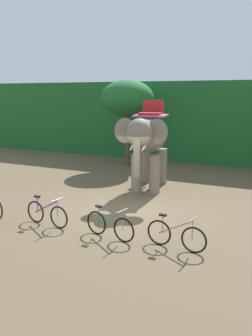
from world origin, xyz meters
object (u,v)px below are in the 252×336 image
object	(u,v)px
elephant	(149,138)
bike_pink	(176,235)
tree_right	(127,99)
bike_green	(110,225)
bike_purple	(47,214)

from	to	relation	value
elephant	bike_pink	size ratio (longest dim) A/B	2.49
tree_right	bike_green	xyz separation A→B (m)	(4.37, -10.02, -3.39)
elephant	bike_purple	size ratio (longest dim) A/B	2.49
bike_purple	bike_pink	xyz separation A→B (m)	(4.20, 0.08, 0.00)
bike_green	bike_pink	size ratio (longest dim) A/B	0.99
elephant	bike_purple	distance (m)	5.94
bike_purple	bike_pink	distance (m)	4.20
bike_green	bike_pink	bearing A→B (deg)	3.73
tree_right	elephant	distance (m)	5.67
bike_green	bike_pink	world-z (taller)	same
elephant	bike_green	distance (m)	6.01
elephant	bike_green	bearing A→B (deg)	-77.99
tree_right	bike_pink	size ratio (longest dim) A/B	2.81
tree_right	bike_pink	bearing A→B (deg)	-57.53
elephant	bike_pink	bearing A→B (deg)	-60.28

